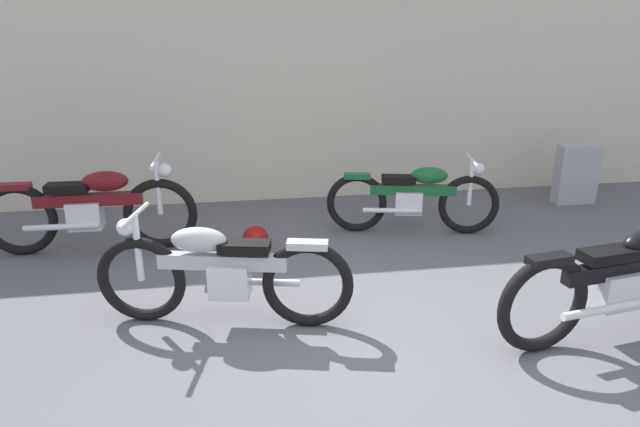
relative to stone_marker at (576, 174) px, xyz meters
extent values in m
plane|color=#56565B|center=(-3.49, -3.23, -0.40)|extent=(40.00, 40.00, 0.00)
cube|color=beige|center=(-3.49, 0.94, 1.04)|extent=(18.00, 0.30, 2.87)
cube|color=#9E9EA3|center=(0.00, 0.00, 0.00)|extent=(0.55, 0.22, 0.79)
sphere|color=maroon|center=(-4.30, -1.01, -0.26)|extent=(0.28, 0.28, 0.28)
torus|color=black|center=(-1.86, -0.86, -0.05)|extent=(0.69, 0.23, 0.69)
torus|color=black|center=(-3.11, -0.58, -0.05)|extent=(0.69, 0.23, 0.69)
cube|color=silver|center=(-2.53, -0.71, -0.03)|extent=(0.34, 0.25, 0.26)
cube|color=#145128|center=(-2.49, -0.72, 0.12)|extent=(0.97, 0.30, 0.11)
ellipsoid|color=#145128|center=(-2.32, -0.76, 0.29)|extent=(0.45, 0.27, 0.19)
cube|color=black|center=(-2.65, -0.68, 0.24)|extent=(0.41, 0.25, 0.08)
cube|color=#145128|center=(-3.11, -0.58, 0.27)|extent=(0.32, 0.18, 0.06)
cylinder|color=silver|center=(-1.86, -0.86, 0.21)|extent=(0.05, 0.05, 0.52)
cylinder|color=silver|center=(-1.86, -0.86, 0.47)|extent=(0.15, 0.54, 0.03)
sphere|color=silver|center=(-1.79, -0.87, 0.37)|extent=(0.13, 0.13, 0.13)
cylinder|color=silver|center=(-2.74, -0.78, -0.10)|extent=(0.66, 0.20, 0.06)
torus|color=black|center=(-2.31, -3.26, -0.01)|extent=(0.77, 0.21, 0.77)
cube|color=silver|center=(-1.66, -3.16, 0.01)|extent=(0.36, 0.26, 0.29)
cube|color=black|center=(-1.61, -3.15, 0.18)|extent=(1.08, 0.26, 0.13)
cube|color=black|center=(-1.79, -3.18, 0.31)|extent=(0.44, 0.25, 0.08)
cube|color=black|center=(-2.31, -3.26, 0.34)|extent=(0.35, 0.17, 0.06)
cylinder|color=silver|center=(-1.85, -3.32, -0.07)|extent=(0.74, 0.17, 0.06)
torus|color=black|center=(-5.28, -2.32, -0.03)|extent=(0.73, 0.25, 0.73)
torus|color=black|center=(-3.96, -2.63, -0.03)|extent=(0.73, 0.25, 0.73)
cube|color=silver|center=(-4.57, -2.49, -0.01)|extent=(0.36, 0.27, 0.28)
cube|color=#ADADB2|center=(-4.62, -2.48, 0.15)|extent=(1.02, 0.33, 0.12)
ellipsoid|color=#ADADB2|center=(-4.79, -2.44, 0.33)|extent=(0.47, 0.29, 0.20)
cube|color=black|center=(-4.44, -2.52, 0.28)|extent=(0.43, 0.27, 0.08)
cube|color=#ADADB2|center=(-3.96, -2.63, 0.31)|extent=(0.34, 0.19, 0.06)
cylinder|color=silver|center=(-5.28, -2.32, 0.24)|extent=(0.06, 0.06, 0.55)
cylinder|color=silver|center=(-5.28, -2.32, 0.52)|extent=(0.17, 0.57, 0.04)
sphere|color=silver|center=(-5.36, -2.31, 0.42)|extent=(0.14, 0.14, 0.14)
cylinder|color=silver|center=(-4.35, -2.42, -0.08)|extent=(0.70, 0.22, 0.06)
torus|color=black|center=(-5.28, -0.75, -0.01)|extent=(0.77, 0.11, 0.77)
torus|color=black|center=(-6.71, -0.71, -0.01)|extent=(0.77, 0.11, 0.77)
cube|color=silver|center=(-6.05, -0.73, 0.01)|extent=(0.34, 0.22, 0.30)
cube|color=#590F14|center=(-6.00, -0.73, 0.18)|extent=(1.09, 0.13, 0.13)
ellipsoid|color=#590F14|center=(-5.81, -0.73, 0.37)|extent=(0.47, 0.22, 0.21)
cube|color=black|center=(-6.19, -0.72, 0.32)|extent=(0.43, 0.20, 0.08)
cube|color=#590F14|center=(-6.71, -0.71, 0.35)|extent=(0.34, 0.14, 0.06)
cylinder|color=silver|center=(-5.28, -0.75, 0.28)|extent=(0.06, 0.06, 0.58)
cylinder|color=silver|center=(-5.28, -0.75, 0.57)|extent=(0.05, 0.61, 0.04)
sphere|color=silver|center=(-5.20, -0.75, 0.47)|extent=(0.15, 0.15, 0.15)
cylinder|color=silver|center=(-6.26, -0.85, -0.06)|extent=(0.74, 0.08, 0.06)
camera|label=1|loc=(-4.51, -6.68, 1.98)|focal=32.05mm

